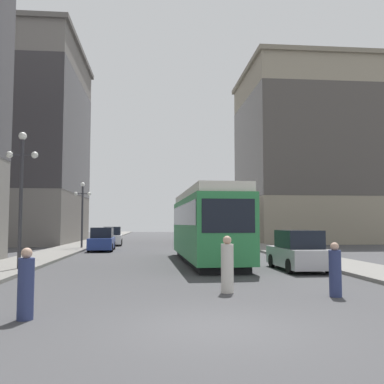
{
  "coord_description": "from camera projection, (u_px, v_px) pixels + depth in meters",
  "views": [
    {
      "loc": [
        -1.29,
        -8.75,
        2.12
      ],
      "look_at": [
        0.47,
        10.71,
        3.58
      ],
      "focal_mm": 39.64,
      "sensor_mm": 36.0,
      "label": 1
    }
  ],
  "objects": [
    {
      "name": "transit_bus",
      "position": [
        213.0,
        225.0,
        42.11
      ],
      "size": [
        2.66,
        11.93,
        3.45
      ],
      "rotation": [
        0.0,
        0.0,
        -0.01
      ],
      "color": "black",
      "rests_on": "ground"
    },
    {
      "name": "pedestrian_crossing_near",
      "position": [
        335.0,
        271.0,
        12.34
      ],
      "size": [
        0.35,
        0.35,
        1.57
      ],
      "rotation": [
        0.0,
        0.0,
        5.04
      ],
      "color": "navy",
      "rests_on": "ground"
    },
    {
      "name": "parked_car_left_near",
      "position": [
        112.0,
        237.0,
        41.58
      ],
      "size": [
        2.06,
        4.59,
        1.82
      ],
      "rotation": [
        0.0,
        0.0,
        0.05
      ],
      "color": "black",
      "rests_on": "ground"
    },
    {
      "name": "pedestrian_crossing_far",
      "position": [
        227.0,
        266.0,
        13.07
      ],
      "size": [
        0.39,
        0.39,
        1.75
      ],
      "rotation": [
        0.0,
        0.0,
        2.2
      ],
      "color": "beige",
      "rests_on": "ground"
    },
    {
      "name": "lamp_post_left_near",
      "position": [
        21.0,
        179.0,
        18.99
      ],
      "size": [
        1.41,
        0.36,
        6.11
      ],
      "color": "#333338",
      "rests_on": "sidewalk_left"
    },
    {
      "name": "building_left_corner",
      "position": [
        12.0,
        141.0,
        46.56
      ],
      "size": [
        15.13,
        17.26,
        21.81
      ],
      "color": "slate",
      "rests_on": "ground"
    },
    {
      "name": "sidewalk_right",
      "position": [
        235.0,
        241.0,
        49.11
      ],
      "size": [
        3.04,
        120.0,
        0.15
      ],
      "primitive_type": "cube",
      "color": "gray",
      "rests_on": "ground"
    },
    {
      "name": "pedestrian_on_sidewalk",
      "position": [
        26.0,
        286.0,
        9.4
      ],
      "size": [
        0.36,
        0.36,
        1.59
      ],
      "rotation": [
        0.0,
        0.0,
        4.65
      ],
      "color": "navy",
      "rests_on": "ground"
    },
    {
      "name": "parked_car_left_mid",
      "position": [
        102.0,
        240.0,
        33.34
      ],
      "size": [
        2.01,
        4.98,
        1.82
      ],
      "rotation": [
        0.0,
        0.0,
        0.03
      ],
      "color": "black",
      "rests_on": "ground"
    },
    {
      "name": "ground_plane",
      "position": [
        216.0,
        328.0,
        8.65
      ],
      "size": [
        200.0,
        200.0,
        0.0
      ],
      "primitive_type": "plane",
      "color": "#424244"
    },
    {
      "name": "streetcar",
      "position": [
        206.0,
        224.0,
        23.29
      ],
      "size": [
        2.95,
        12.48,
        3.89
      ],
      "rotation": [
        0.0,
        0.0,
        0.03
      ],
      "color": "black",
      "rests_on": "ground"
    },
    {
      "name": "sidewalk_left",
      "position": [
        92.0,
        242.0,
        47.64
      ],
      "size": [
        3.04,
        120.0,
        0.15
      ],
      "primitive_type": "cube",
      "color": "gray",
      "rests_on": "ground"
    },
    {
      "name": "parked_car_right_far",
      "position": [
        298.0,
        252.0,
        19.36
      ],
      "size": [
        1.91,
        4.31,
        1.82
      ],
      "rotation": [
        0.0,
        0.0,
        3.15
      ],
      "color": "black",
      "rests_on": "ground"
    },
    {
      "name": "building_right_corner",
      "position": [
        309.0,
        154.0,
        50.78
      ],
      "size": [
        15.82,
        15.54,
        20.43
      ],
      "color": "gray",
      "rests_on": "ground"
    },
    {
      "name": "lamp_post_left_far",
      "position": [
        82.0,
        205.0,
        35.31
      ],
      "size": [
        1.41,
        0.36,
        5.42
      ],
      "color": "#333338",
      "rests_on": "sidewalk_left"
    }
  ]
}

